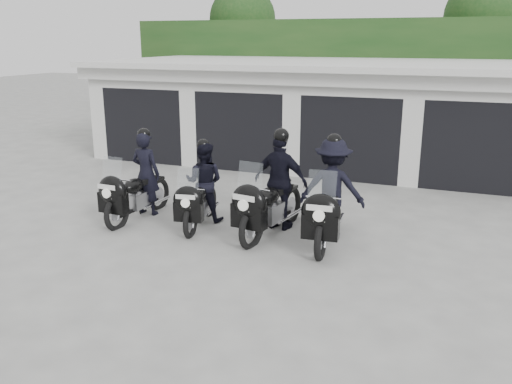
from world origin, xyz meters
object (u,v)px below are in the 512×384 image
(police_bike_d, at_px, (331,195))
(police_bike_b, at_px, (202,188))
(police_bike_c, at_px, (276,188))
(police_bike_a, at_px, (138,183))

(police_bike_d, bearing_deg, police_bike_b, 175.99)
(police_bike_b, distance_m, police_bike_d, 2.63)
(police_bike_b, xyz_separation_m, police_bike_d, (2.63, 0.02, 0.12))
(police_bike_b, xyz_separation_m, police_bike_c, (1.55, 0.06, 0.13))
(police_bike_a, xyz_separation_m, police_bike_c, (2.93, 0.24, 0.12))
(police_bike_a, distance_m, police_bike_b, 1.40)
(police_bike_a, distance_m, police_bike_d, 4.02)
(police_bike_a, xyz_separation_m, police_bike_b, (1.38, 0.17, -0.02))
(police_bike_a, bearing_deg, police_bike_c, 7.66)
(police_bike_a, relative_size, police_bike_b, 1.09)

